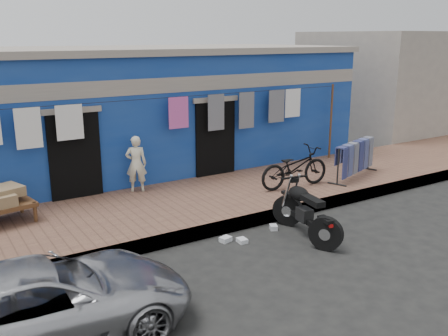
{
  "coord_description": "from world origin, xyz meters",
  "views": [
    {
      "loc": [
        -5.02,
        -5.96,
        3.65
      ],
      "look_at": [
        0.0,
        2.0,
        1.15
      ],
      "focal_mm": 40.0,
      "sensor_mm": 36.0,
      "label": 1
    }
  ],
  "objects_px": {
    "motorcycle": "(306,210)",
    "car": "(43,302)",
    "jeans_rack": "(355,159)",
    "bicycle": "(295,163)",
    "seated_person": "(136,164)"
  },
  "relations": [
    {
      "from": "seated_person",
      "to": "motorcycle",
      "type": "bearing_deg",
      "value": 140.44
    },
    {
      "from": "motorcycle",
      "to": "jeans_rack",
      "type": "distance_m",
      "value": 3.67
    },
    {
      "from": "seated_person",
      "to": "bicycle",
      "type": "xyz_separation_m",
      "value": [
        3.2,
        -1.65,
        -0.06
      ]
    },
    {
      "from": "car",
      "to": "bicycle",
      "type": "bearing_deg",
      "value": -65.38
    },
    {
      "from": "bicycle",
      "to": "jeans_rack",
      "type": "relative_size",
      "value": 0.92
    },
    {
      "from": "seated_person",
      "to": "jeans_rack",
      "type": "relative_size",
      "value": 0.66
    },
    {
      "from": "motorcycle",
      "to": "car",
      "type": "bearing_deg",
      "value": -161.75
    },
    {
      "from": "car",
      "to": "bicycle",
      "type": "height_order",
      "value": "bicycle"
    },
    {
      "from": "car",
      "to": "motorcycle",
      "type": "bearing_deg",
      "value": -79.86
    },
    {
      "from": "motorcycle",
      "to": "jeans_rack",
      "type": "relative_size",
      "value": 0.89
    },
    {
      "from": "car",
      "to": "seated_person",
      "type": "height_order",
      "value": "seated_person"
    },
    {
      "from": "jeans_rack",
      "to": "car",
      "type": "bearing_deg",
      "value": -161.92
    },
    {
      "from": "bicycle",
      "to": "jeans_rack",
      "type": "bearing_deg",
      "value": -89.95
    },
    {
      "from": "seated_person",
      "to": "motorcycle",
      "type": "relative_size",
      "value": 0.75
    },
    {
      "from": "car",
      "to": "bicycle",
      "type": "xyz_separation_m",
      "value": [
        6.26,
        2.76,
        0.29
      ]
    }
  ]
}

